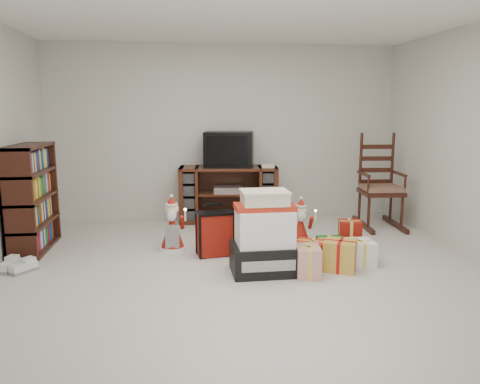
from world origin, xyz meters
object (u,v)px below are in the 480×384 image
Objects in this scene: sneaker_pair at (16,267)px; crt_television at (229,149)px; rocking_chair at (379,193)px; teddy_bear at (281,253)px; tv_stand at (229,194)px; red_suitcase at (215,234)px; mrs_claus_figurine at (172,229)px; bookshelf at (32,200)px; gift_pile at (264,238)px; santa_figurine at (300,229)px; gift_cluster at (334,250)px.

crt_television is (2.31, 1.86, 0.98)m from sneaker_pair.
rocking_chair reaches higher than teddy_bear.
sneaker_pair is (-2.30, -1.85, -0.35)m from tv_stand.
red_suitcase is 0.54m from mrs_claus_figurine.
teddy_bear is at bearing 18.28° from sneaker_pair.
sneaker_pair is (-2.63, 0.24, -0.11)m from teddy_bear.
red_suitcase is at bearing -13.32° from bookshelf.
crt_television is at bearing 62.31° from sneaker_pair.
crt_television reaches higher than sneaker_pair.
bookshelf is at bearing -168.23° from rocking_chair.
sneaker_pair is at bearing -160.79° from mrs_claus_figurine.
mrs_claus_figurine reaches higher than sneaker_pair.
gift_pile is 1.35× the size of santa_figurine.
gift_cluster is at bearing 20.98° from sneaker_pair.
teddy_bear is (0.19, 0.09, -0.19)m from gift_pile.
crt_television is at bearing 115.08° from santa_figurine.
rocking_chair is at bearing 40.39° from gift_pile.
gift_pile is at bearing -126.51° from santa_figurine.
bookshelf reaches higher than santa_figurine.
bookshelf is 2.87m from teddy_bear.
gift_pile is at bearing -81.38° from tv_stand.
crt_television reaches higher than teddy_bear.
sneaker_pair is at bearing -136.15° from tv_stand.
sneaker_pair is 3.22m from gift_cluster.
santa_figurine is (-1.32, -0.91, -0.22)m from rocking_chair.
gift_pile reaches higher than tv_stand.
santa_figurine reaches higher than teddy_bear.
tv_stand is 2.25× the size of mrs_claus_figurine.
tv_stand reaches higher than sneaker_pair.
mrs_claus_figurine reaches higher than santa_figurine.
bookshelf reaches higher than tv_stand.
gift_pile is 1.07× the size of crt_television.
tv_stand is 1.89× the size of crt_television.
crt_television is (-0.12, 2.20, 0.68)m from gift_pile.
bookshelf reaches higher than gift_cluster.
red_suitcase is at bearing -29.49° from mrs_claus_figurine.
rocking_chair is at bearing 42.90° from teddy_bear.
gift_pile is 0.70× the size of gift_cluster.
rocking_chair is (4.35, 0.58, -0.13)m from bookshelf.
mrs_claus_figurine is 0.84× the size of crt_television.
gift_pile is 0.75m from red_suitcase.
gift_cluster is at bearing -60.34° from tv_stand.
tv_stand is 2.13m from teddy_bear.
crt_television reaches higher than red_suitcase.
santa_figurine is at bearing 111.60° from gift_cluster.
gift_pile is 2.07× the size of sneaker_pair.
rocking_chair reaches higher than gift_cluster.
crt_television is at bearing 98.54° from teddy_bear.
rocking_chair reaches higher than crt_television.
tv_stand is at bearing -119.75° from crt_television.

